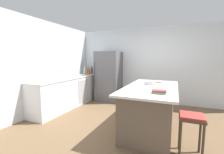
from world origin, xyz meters
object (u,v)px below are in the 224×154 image
object	(u,v)px
mixing_bowl	(150,83)
hot_sauce_bottle	(89,72)
sink_faucet	(64,73)
cutting_board	(155,82)
cookbook_stack	(159,92)
bar_stool	(191,122)
refrigerator	(109,76)
whiskey_bottle	(92,71)
kitchen_island	(151,107)
vinegar_bottle	(87,72)
flower_vase	(59,76)
olive_oil_bottle	(89,71)
paper_towel_roll	(71,73)
gin_bottle	(85,71)

from	to	relation	value
mixing_bowl	hot_sauce_bottle	bearing A→B (deg)	150.85
sink_faucet	cutting_board	distance (m)	2.71
hot_sauce_bottle	cookbook_stack	world-z (taller)	hot_sauce_bottle
bar_stool	mixing_bowl	xyz separation A→B (m)	(-0.81, 1.04, 0.42)
refrigerator	whiskey_bottle	distance (m)	0.84
kitchen_island	sink_faucet	xyz separation A→B (m)	(-2.71, 0.44, 0.62)
bar_stool	vinegar_bottle	distance (m)	4.03
whiskey_bottle	cutting_board	distance (m)	2.86
vinegar_bottle	cutting_board	distance (m)	2.71
refrigerator	cutting_board	bearing A→B (deg)	-31.48
kitchen_island	mixing_bowl	bearing A→B (deg)	104.83
flower_vase	hot_sauce_bottle	xyz separation A→B (m)	(0.04, 1.59, -0.02)
refrigerator	mixing_bowl	bearing A→B (deg)	-39.89
olive_oil_bottle	cookbook_stack	xyz separation A→B (m)	(2.88, -2.41, -0.09)
paper_towel_roll	cookbook_stack	distance (m)	3.17
refrigerator	paper_towel_roll	size ratio (longest dim) A/B	5.71
olive_oil_bottle	kitchen_island	bearing A→B (deg)	-34.04
sink_faucet	mixing_bowl	distance (m)	2.63
flower_vase	gin_bottle	xyz separation A→B (m)	(-0.12, 1.49, 0.02)
bar_stool	paper_towel_roll	world-z (taller)	paper_towel_roll
kitchen_island	whiskey_bottle	bearing A→B (deg)	143.79
whiskey_bottle	gin_bottle	distance (m)	0.32
hot_sauce_bottle	mixing_bowl	xyz separation A→B (m)	(2.51, -1.40, -0.05)
refrigerator	mixing_bowl	xyz separation A→B (m)	(1.70, -1.42, 0.08)
whiskey_bottle	olive_oil_bottle	bearing A→B (deg)	-125.60
kitchen_island	vinegar_bottle	xyz separation A→B (m)	(-2.58, 1.52, 0.58)
cookbook_stack	cutting_board	distance (m)	1.28
kitchen_island	olive_oil_bottle	size ratio (longest dim) A/B	7.21
flower_vase	gin_bottle	world-z (taller)	gin_bottle
refrigerator	gin_bottle	xyz separation A→B (m)	(-0.96, -0.12, 0.17)
bar_stool	whiskey_bottle	xyz separation A→B (m)	(-3.31, 2.62, 0.52)
bar_stool	sink_faucet	distance (m)	3.67
cookbook_stack	whiskey_bottle	bearing A→B (deg)	138.27
kitchen_island	cookbook_stack	size ratio (longest dim) A/B	8.46
sink_faucet	vinegar_bottle	bearing A→B (deg)	83.07
bar_stool	gin_bottle	xyz separation A→B (m)	(-3.47, 2.34, 0.52)
sink_faucet	flower_vase	size ratio (longest dim) A/B	1.07
bar_stool	paper_towel_roll	size ratio (longest dim) A/B	2.15
olive_oil_bottle	cookbook_stack	distance (m)	3.75
refrigerator	gin_bottle	distance (m)	0.98
whiskey_bottle	vinegar_bottle	size ratio (longest dim) A/B	1.06
sink_faucet	whiskey_bottle	distance (m)	1.46
refrigerator	mixing_bowl	world-z (taller)	refrigerator
cutting_board	vinegar_bottle	bearing A→B (deg)	161.36
sink_faucet	flower_vase	bearing A→B (deg)	-74.58
kitchen_island	flower_vase	size ratio (longest dim) A/B	7.53
paper_towel_roll	olive_oil_bottle	xyz separation A→B (m)	(-0.00, 1.09, -0.02)
gin_bottle	kitchen_island	bearing A→B (deg)	-30.56
sink_faucet	mixing_bowl	world-z (taller)	sink_faucet
flower_vase	vinegar_bottle	bearing A→B (deg)	88.13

